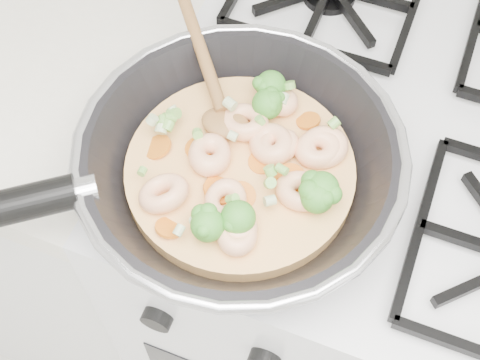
% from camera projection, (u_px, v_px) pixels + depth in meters
% --- Properties ---
extents(stove, '(0.60, 0.60, 0.92)m').
position_uv_depth(stove, '(357.00, 267.00, 1.17)').
color(stove, white).
rests_on(stove, ground).
extents(skillet, '(0.45, 0.45, 0.09)m').
position_uv_depth(skillet, '(237.00, 165.00, 0.68)').
color(skillet, black).
rests_on(skillet, stove).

